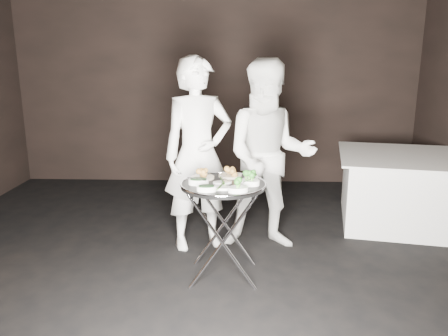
{
  "coord_description": "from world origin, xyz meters",
  "views": [
    {
      "loc": [
        0.37,
        -3.15,
        1.87
      ],
      "look_at": [
        0.23,
        0.52,
        0.95
      ],
      "focal_mm": 35.0,
      "sensor_mm": 36.0,
      "label": 1
    }
  ],
  "objects_px": {
    "waiter_left": "(198,155)",
    "waiter_right": "(269,156)",
    "serving_tray": "(223,185)",
    "tray_stand": "(223,226)",
    "dining_table": "(401,189)"
  },
  "relations": [
    {
      "from": "waiter_left",
      "to": "dining_table",
      "type": "distance_m",
      "value": 2.46
    },
    {
      "from": "serving_tray",
      "to": "waiter_left",
      "type": "distance_m",
      "value": 0.73
    },
    {
      "from": "serving_tray",
      "to": "waiter_left",
      "type": "bearing_deg",
      "value": 112.22
    },
    {
      "from": "tray_stand",
      "to": "waiter_right",
      "type": "height_order",
      "value": "waiter_right"
    },
    {
      "from": "waiter_left",
      "to": "dining_table",
      "type": "relative_size",
      "value": 1.34
    },
    {
      "from": "tray_stand",
      "to": "dining_table",
      "type": "height_order",
      "value": "tray_stand"
    },
    {
      "from": "tray_stand",
      "to": "serving_tray",
      "type": "relative_size",
      "value": 1.15
    },
    {
      "from": "tray_stand",
      "to": "serving_tray",
      "type": "bearing_deg",
      "value": 180.0
    },
    {
      "from": "serving_tray",
      "to": "waiter_right",
      "type": "bearing_deg",
      "value": 57.81
    },
    {
      "from": "waiter_right",
      "to": "dining_table",
      "type": "bearing_deg",
      "value": 24.83
    },
    {
      "from": "tray_stand",
      "to": "dining_table",
      "type": "bearing_deg",
      "value": 34.63
    },
    {
      "from": "dining_table",
      "to": "tray_stand",
      "type": "bearing_deg",
      "value": -145.37
    },
    {
      "from": "waiter_left",
      "to": "waiter_right",
      "type": "relative_size",
      "value": 1.01
    },
    {
      "from": "tray_stand",
      "to": "dining_table",
      "type": "distance_m",
      "value": 2.44
    },
    {
      "from": "dining_table",
      "to": "waiter_right",
      "type": "bearing_deg",
      "value": -155.82
    }
  ]
}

